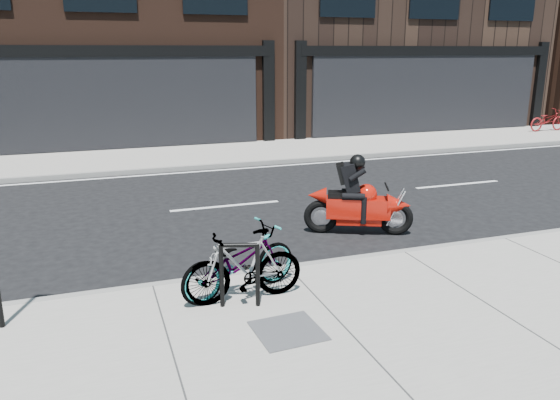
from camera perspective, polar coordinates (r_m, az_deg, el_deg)
name	(u,v)px	position (r m, az deg, el deg)	size (l,w,h in m)	color
ground	(251,235)	(10.06, -3.01, -3.64)	(120.00, 120.00, 0.00)	black
sidewalk_near	(391,383)	(5.86, 11.55, -18.20)	(60.00, 6.00, 0.13)	gray
sidewalk_far	(182,156)	(17.39, -10.21, 4.51)	(60.00, 3.50, 0.13)	gray
bike_rack	(239,269)	(6.89, -4.25, -7.24)	(0.49, 0.19, 0.85)	black
bicycle_front	(239,261)	(7.27, -4.29, -6.36)	(0.60, 1.73, 0.91)	gray
bicycle_rear	(244,266)	(7.06, -3.83, -6.89)	(0.44, 1.57, 0.95)	gray
motorcycle	(363,202)	(10.04, 8.70, -0.20)	(1.88, 1.10, 1.49)	black
bicycle_far	(548,120)	(24.56, 26.17, 7.52)	(0.59, 1.68, 0.88)	maroon
utility_grate	(288,331)	(6.50, 0.83, -13.49)	(0.75, 0.75, 0.01)	#535456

